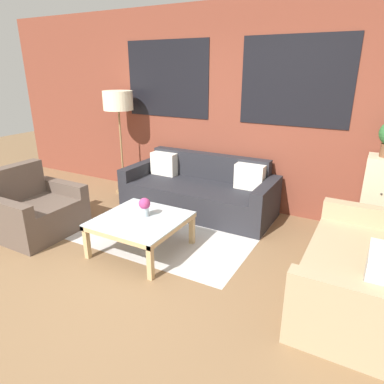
% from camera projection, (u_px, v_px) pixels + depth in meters
% --- Properties ---
extents(ground_plane, '(16.00, 16.00, 0.00)m').
position_uv_depth(ground_plane, '(121.00, 281.00, 3.34)').
color(ground_plane, brown).
extents(wall_back_brick, '(8.40, 0.09, 2.80)m').
position_uv_depth(wall_back_brick, '(225.00, 109.00, 4.87)').
color(wall_back_brick, brown).
rests_on(wall_back_brick, ground_plane).
extents(rug, '(2.21, 1.70, 0.00)m').
position_uv_depth(rug, '(170.00, 229.00, 4.41)').
color(rug, '#BCB7B2').
rests_on(rug, ground_plane).
extents(couch_dark, '(2.17, 0.88, 0.78)m').
position_uv_depth(couch_dark, '(199.00, 192.00, 4.93)').
color(couch_dark, '#232328').
rests_on(couch_dark, ground_plane).
extents(settee_vintage, '(0.80, 1.69, 0.92)m').
position_uv_depth(settee_vintage, '(360.00, 270.00, 2.97)').
color(settee_vintage, tan).
rests_on(settee_vintage, ground_plane).
extents(armchair_corner, '(0.80, 0.95, 0.84)m').
position_uv_depth(armchair_corner, '(37.00, 211.00, 4.26)').
color(armchair_corner, brown).
rests_on(armchair_corner, ground_plane).
extents(coffee_table, '(0.91, 0.91, 0.40)m').
position_uv_depth(coffee_table, '(141.00, 223.00, 3.80)').
color(coffee_table, silver).
rests_on(coffee_table, ground_plane).
extents(floor_lamp, '(0.46, 0.46, 1.63)m').
position_uv_depth(floor_lamp, '(118.00, 104.00, 5.27)').
color(floor_lamp, olive).
rests_on(floor_lamp, ground_plane).
extents(drawer_cabinet, '(0.40, 0.37, 1.02)m').
position_uv_depth(drawer_cabinet, '(380.00, 199.00, 4.01)').
color(drawer_cabinet, '#C6B793').
rests_on(drawer_cabinet, ground_plane).
extents(flower_vase, '(0.13, 0.13, 0.22)m').
position_uv_depth(flower_vase, '(145.00, 206.00, 3.79)').
color(flower_vase, '#ADBCC6').
rests_on(flower_vase, coffee_table).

